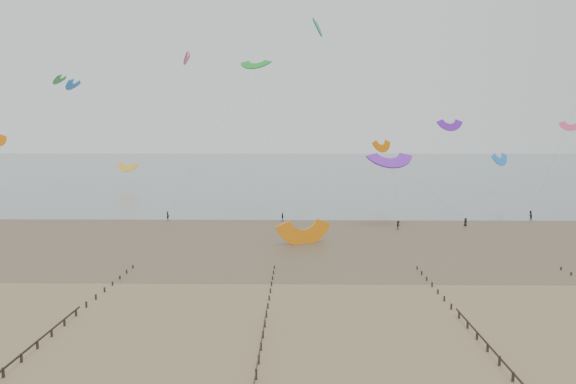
# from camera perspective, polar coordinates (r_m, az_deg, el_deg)

# --- Properties ---
(ground) EXTENTS (500.00, 500.00, 0.00)m
(ground) POSITION_cam_1_polar(r_m,az_deg,el_deg) (60.38, -5.73, -10.55)
(ground) COLOR brown
(ground) RESTS_ON ground
(sea_and_shore) EXTENTS (500.00, 665.00, 0.03)m
(sea_and_shore) POSITION_cam_1_polar(r_m,az_deg,el_deg) (94.06, -5.77, -4.40)
(sea_and_shore) COLOR #475654
(sea_and_shore) RESTS_ON ground
(groynes) EXTENTS (72.16, 50.16, 1.00)m
(groynes) POSITION_cam_1_polar(r_m,az_deg,el_deg) (42.05, -3.20, -17.60)
(groynes) COLOR black
(groynes) RESTS_ON ground
(kitesurfer_lead) EXTENTS (0.75, 0.72, 1.73)m
(kitesurfer_lead) POSITION_cam_1_polar(r_m,az_deg,el_deg) (111.43, -12.12, -2.37)
(kitesurfer_lead) COLOR black
(kitesurfer_lead) RESTS_ON ground
(kitesurfers) EXTENTS (128.78, 22.95, 1.77)m
(kitesurfers) POSITION_cam_1_polar(r_m,az_deg,el_deg) (114.25, 16.21, -2.29)
(kitesurfers) COLOR black
(kitesurfers) RESTS_ON ground
(grounded_kite) EXTENTS (9.23, 8.37, 4.14)m
(grounded_kite) POSITION_cam_1_polar(r_m,az_deg,el_deg) (86.79, 1.61, -5.29)
(grounded_kite) COLOR orange
(grounded_kite) RESTS_ON ground
(kites_airborne) EXTENTS (243.19, 119.12, 42.91)m
(kites_airborne) POSITION_cam_1_polar(r_m,az_deg,el_deg) (149.04, -2.87, 8.06)
(kites_airborne) COLOR blue
(kites_airborne) RESTS_ON ground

